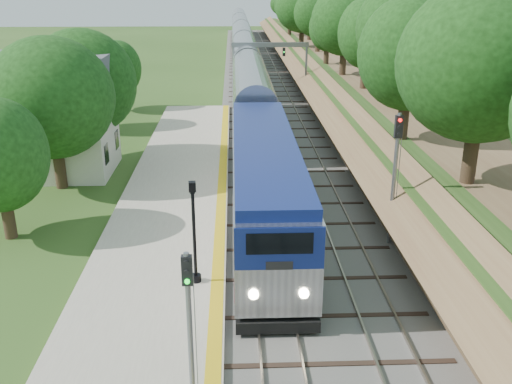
{
  "coord_description": "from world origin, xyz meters",
  "views": [
    {
      "loc": [
        -1.54,
        -8.28,
        12.66
      ],
      "look_at": [
        -0.5,
        17.99,
        2.8
      ],
      "focal_mm": 40.0,
      "sensor_mm": 36.0,
      "label": 1
    }
  ],
  "objects_px": {
    "station_building": "(49,114)",
    "train": "(244,56)",
    "lamppost_far": "(194,238)",
    "signal_farside": "(395,166)",
    "signal_platform": "(189,316)",
    "signal_gantry": "(270,55)"
  },
  "relations": [
    {
      "from": "station_building",
      "to": "signal_farside",
      "type": "xyz_separation_m",
      "value": [
        20.2,
        -12.43,
        0.1
      ]
    },
    {
      "from": "station_building",
      "to": "signal_platform",
      "type": "bearing_deg",
      "value": -65.33
    },
    {
      "from": "train",
      "to": "lamppost_far",
      "type": "relative_size",
      "value": 28.48
    },
    {
      "from": "station_building",
      "to": "signal_platform",
      "type": "height_order",
      "value": "station_building"
    },
    {
      "from": "signal_gantry",
      "to": "lamppost_far",
      "type": "bearing_deg",
      "value": -97.89
    },
    {
      "from": "station_building",
      "to": "signal_farside",
      "type": "height_order",
      "value": "station_building"
    },
    {
      "from": "train",
      "to": "lamppost_far",
      "type": "xyz_separation_m",
      "value": [
        -3.27,
        -60.04,
        -0.01
      ]
    },
    {
      "from": "signal_platform",
      "to": "signal_farside",
      "type": "xyz_separation_m",
      "value": [
        9.1,
        11.73,
        0.6
      ]
    },
    {
      "from": "station_building",
      "to": "signal_farside",
      "type": "bearing_deg",
      "value": -31.62
    },
    {
      "from": "station_building",
      "to": "train",
      "type": "distance_m",
      "value": 45.81
    },
    {
      "from": "train",
      "to": "signal_platform",
      "type": "relative_size",
      "value": 24.88
    },
    {
      "from": "signal_platform",
      "to": "signal_farside",
      "type": "relative_size",
      "value": 0.78
    },
    {
      "from": "signal_farside",
      "to": "lamppost_far",
      "type": "bearing_deg",
      "value": -157.01
    },
    {
      "from": "signal_gantry",
      "to": "signal_platform",
      "type": "relative_size",
      "value": 1.61
    },
    {
      "from": "signal_gantry",
      "to": "signal_farside",
      "type": "xyz_separation_m",
      "value": [
        3.73,
        -37.42,
        -0.63
      ]
    },
    {
      "from": "train",
      "to": "signal_farside",
      "type": "xyz_separation_m",
      "value": [
        6.2,
        -56.02,
        1.77
      ]
    },
    {
      "from": "station_building",
      "to": "signal_gantry",
      "type": "distance_m",
      "value": 29.94
    },
    {
      "from": "station_building",
      "to": "lamppost_far",
      "type": "bearing_deg",
      "value": -56.9
    },
    {
      "from": "lamppost_far",
      "to": "signal_farside",
      "type": "distance_m",
      "value": 10.44
    },
    {
      "from": "signal_farside",
      "to": "station_building",
      "type": "bearing_deg",
      "value": 148.38
    },
    {
      "from": "signal_gantry",
      "to": "signal_farside",
      "type": "relative_size",
      "value": 1.26
    },
    {
      "from": "signal_platform",
      "to": "train",
      "type": "bearing_deg",
      "value": 87.55
    }
  ]
}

